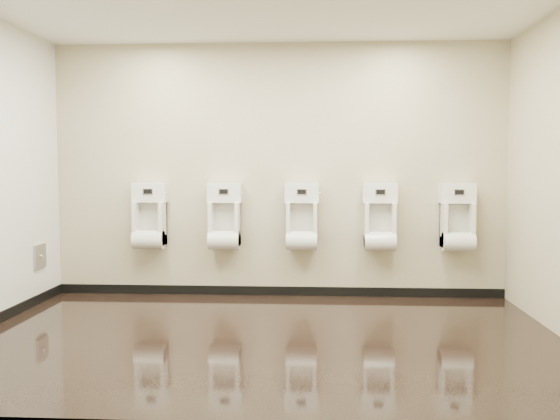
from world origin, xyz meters
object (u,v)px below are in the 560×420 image
Objects in this scene: urinal_0 at (150,221)px; urinal_2 at (302,221)px; urinal_3 at (380,222)px; urinal_4 at (458,222)px; urinal_1 at (224,221)px; access_panel at (40,256)px.

urinal_2 is (1.69, 0.00, 0.00)m from urinal_0.
urinal_3 is 1.00× the size of urinal_4.
urinal_0 is 1.69m from urinal_2.
urinal_0 is at bearing 180.00° from urinal_4.
urinal_1 is at bearing 180.00° from urinal_4.
urinal_0 is 1.00× the size of urinal_2.
access_panel is 0.35× the size of urinal_0.
urinal_0 is 1.00× the size of urinal_3.
urinal_4 reaches higher than access_panel.
access_panel is 0.35× the size of urinal_2.
urinal_0 reaches higher than access_panel.
urinal_4 is at bearing 5.45° from access_panel.
urinal_3 is at bearing 0.00° from urinal_2.
urinal_1 is at bearing 180.00° from urinal_2.
access_panel is 3.64m from urinal_3.
access_panel is at bearing -167.46° from urinal_1.
urinal_0 is 3.37m from urinal_4.
urinal_1 is at bearing 0.00° from urinal_0.
urinal_4 is (4.43, 0.42, 0.34)m from access_panel.
urinal_3 and urinal_4 have the same top height.
urinal_1 and urinal_2 have the same top height.
access_panel is at bearing -158.33° from urinal_0.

